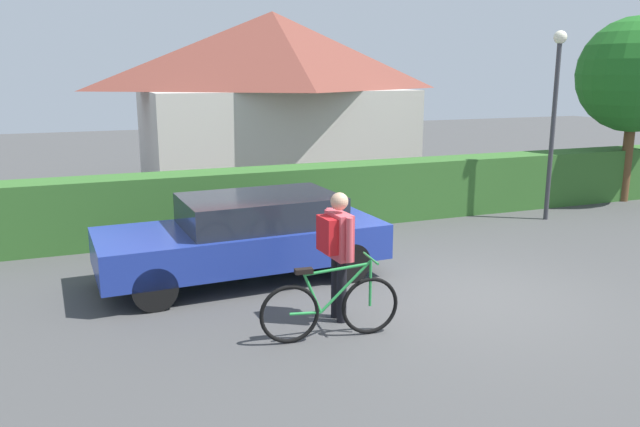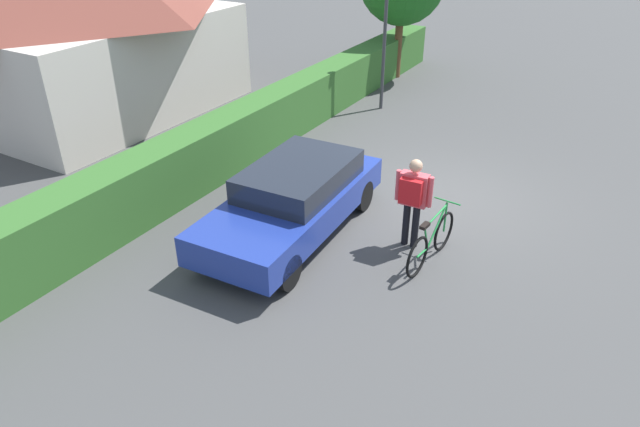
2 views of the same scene
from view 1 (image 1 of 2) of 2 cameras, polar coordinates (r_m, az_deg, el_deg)
The scene contains 8 objects.
ground_plane at distance 9.61m, azimuth 13.41°, elevation -7.36°, with size 60.00×60.00×0.00m, color #424242.
hedge_row at distance 13.62m, azimuth 1.72°, elevation 1.76°, with size 20.43×0.90×1.30m, color #326228.
house_distant at distance 18.51m, azimuth -4.24°, elevation 10.46°, with size 7.61×4.93×4.91m.
parked_car_near at distance 10.01m, azimuth -6.65°, elevation -1.95°, with size 4.53×1.99×1.34m.
bicycle at distance 7.83m, azimuth 0.97°, elevation -8.51°, with size 1.78×0.50×1.01m.
person_rider at distance 8.19m, azimuth 1.53°, elevation -2.74°, with size 0.36×0.69×1.74m.
street_lamp at distance 14.69m, azimuth 20.59°, elevation 9.68°, with size 0.28×0.28×4.10m.
tree_kerbside at distance 17.66m, azimuth 26.78°, elevation 11.16°, with size 2.83×2.83×4.60m.
Camera 1 is at (-5.27, -7.36, 3.25)m, focal length 35.21 mm.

